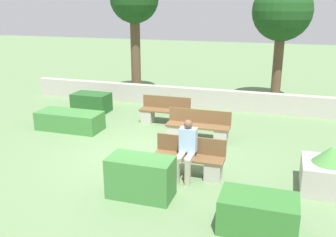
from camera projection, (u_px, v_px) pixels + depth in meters
name	position (u px, v px, depth m)	size (l,w,h in m)	color
ground_plane	(148.00, 156.00, 9.69)	(60.00, 60.00, 0.00)	#607F51
perimeter_wall	(194.00, 98.00, 14.14)	(13.44, 0.30, 0.72)	#ADA89E
bench_front	(189.00, 162.00, 8.52)	(1.63, 0.48, 0.87)	brown
bench_left_side	(198.00, 129.00, 10.68)	(1.82, 0.48, 0.87)	brown
bench_right_side	(165.00, 114.00, 12.19)	(1.63, 0.49, 0.87)	brown
person_seated_man	(187.00, 147.00, 8.27)	(0.38, 0.63, 1.34)	#B2A893
hedge_block_near_left	(70.00, 121.00, 11.63)	(2.02, 0.86, 0.57)	#3D7A38
hedge_block_near_right	(141.00, 177.00, 7.56)	(1.32, 0.68, 0.84)	#3D7A38
hedge_block_mid_left	(258.00, 213.00, 6.45)	(1.33, 0.80, 0.64)	#33702D
hedge_block_mid_right	(91.00, 102.00, 13.53)	(1.30, 0.81, 0.68)	#235623
planter_corner_left	(329.00, 172.00, 7.79)	(1.09, 1.09, 0.99)	#ADA89E
tree_leftmost	(134.00, 2.00, 15.14)	(1.98, 1.98, 4.96)	brown
tree_center_left	(282.00, 13.00, 13.86)	(2.22, 2.22, 4.62)	brown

